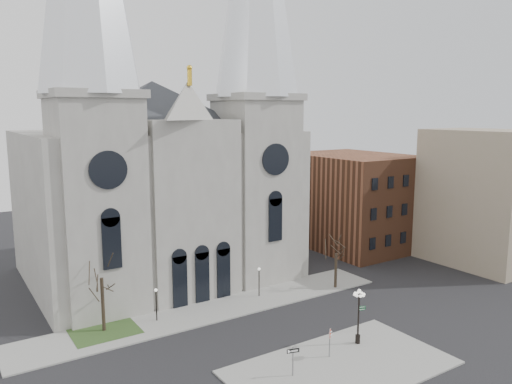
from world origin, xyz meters
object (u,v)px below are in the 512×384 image
stop_sign (330,337)px  globe_lamp (359,309)px  street_name_sign (359,316)px  one_way_sign (293,357)px

stop_sign → globe_lamp: globe_lamp is taller
stop_sign → globe_lamp: (3.74, 0.51, 1.35)m
stop_sign → street_name_sign: bearing=3.6°
globe_lamp → street_name_sign: size_ratio=2.01×
stop_sign → one_way_sign: bearing=170.7°
stop_sign → one_way_sign: size_ratio=1.07×
stop_sign → street_name_sign: stop_sign is taller
globe_lamp → one_way_sign: bearing=-171.3°
globe_lamp → one_way_sign: globe_lamp is taller
globe_lamp → one_way_sign: 8.37m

